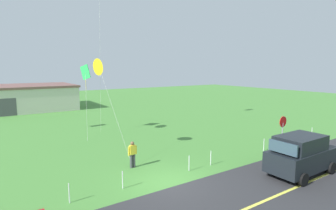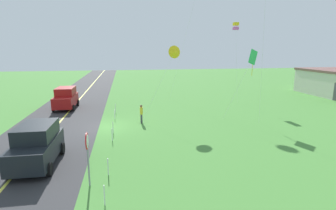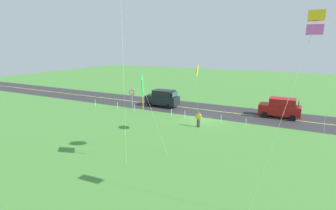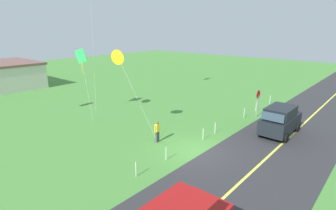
# 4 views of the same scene
# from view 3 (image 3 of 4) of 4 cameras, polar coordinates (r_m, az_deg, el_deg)

# --- Properties ---
(ground_plane) EXTENTS (120.00, 120.00, 0.10)m
(ground_plane) POSITION_cam_3_polar(r_m,az_deg,el_deg) (28.88, 7.79, -3.16)
(ground_plane) COLOR #478438
(asphalt_road) EXTENTS (120.00, 7.00, 0.00)m
(asphalt_road) POSITION_cam_3_polar(r_m,az_deg,el_deg) (32.54, 10.13, -1.27)
(asphalt_road) COLOR #2D2D30
(asphalt_road) RESTS_ON ground
(road_centre_stripe) EXTENTS (120.00, 0.16, 0.00)m
(road_centre_stripe) POSITION_cam_3_polar(r_m,az_deg,el_deg) (32.54, 10.13, -1.27)
(road_centre_stripe) COLOR #E5E04C
(road_centre_stripe) RESTS_ON asphalt_road
(car_suv_foreground) EXTENTS (4.40, 2.12, 2.24)m
(car_suv_foreground) POSITION_cam_3_polar(r_m,az_deg,el_deg) (34.04, -1.19, 1.56)
(car_suv_foreground) COLOR black
(car_suv_foreground) RESTS_ON ground
(car_parked_west_near) EXTENTS (4.40, 2.12, 2.24)m
(car_parked_west_near) POSITION_cam_3_polar(r_m,az_deg,el_deg) (31.55, 23.86, -0.53)
(car_parked_west_near) COLOR maroon
(car_parked_west_near) RESTS_ON ground
(stop_sign) EXTENTS (0.76, 0.08, 2.56)m
(stop_sign) POSITION_cam_3_polar(r_m,az_deg,el_deg) (32.83, -8.10, 2.15)
(stop_sign) COLOR gray
(stop_sign) RESTS_ON ground
(person_adult_near) EXTENTS (0.58, 0.22, 1.60)m
(person_adult_near) POSITION_cam_3_polar(r_m,az_deg,el_deg) (25.72, 6.85, -3.07)
(person_adult_near) COLOR #3F3F47
(person_adult_near) RESTS_ON ground
(kite_red_low) EXTENTS (1.08, 3.59, 6.54)m
(kite_red_low) POSITION_cam_3_polar(r_m,az_deg,el_deg) (21.69, 6.45, 7.66)
(kite_red_low) COLOR silver
(kite_red_low) RESTS_ON ground
(kite_blue_mid) EXTENTS (2.14, 0.56, 9.31)m
(kite_blue_mid) POSITION_cam_3_polar(r_m,az_deg,el_deg) (11.35, 30.11, 15.55)
(kite_blue_mid) COLOR silver
(kite_blue_mid) RESTS_ON ground
(kite_pink_drift) EXTENTS (1.01, 2.74, 6.25)m
(kite_pink_drift) POSITION_cam_3_polar(r_m,az_deg,el_deg) (16.32, -5.65, 4.00)
(kite_pink_drift) COLOR silver
(kite_pink_drift) RESTS_ON ground
(fence_post_0) EXTENTS (0.05, 0.05, 0.90)m
(fence_post_0) POSITION_cam_3_polar(r_m,az_deg,el_deg) (26.96, 17.04, -3.73)
(fence_post_0) COLOR silver
(fence_post_0) RESTS_ON ground
(fence_post_1) EXTENTS (0.05, 0.05, 0.90)m
(fence_post_1) POSITION_cam_3_polar(r_m,az_deg,el_deg) (27.47, 11.80, -3.10)
(fence_post_1) COLOR silver
(fence_post_1) RESTS_ON ground
(fence_post_2) EXTENTS (0.05, 0.05, 0.90)m
(fence_post_2) POSITION_cam_3_polar(r_m,az_deg,el_deg) (28.77, 3.80, -2.10)
(fence_post_2) COLOR silver
(fence_post_2) RESTS_ON ground
(fence_post_3) EXTENTS (0.05, 0.05, 0.90)m
(fence_post_3) POSITION_cam_3_polar(r_m,az_deg,el_deg) (29.45, 0.77, -1.71)
(fence_post_3) COLOR silver
(fence_post_3) RESTS_ON ground
(fence_post_4) EXTENTS (0.05, 0.05, 0.90)m
(fence_post_4) POSITION_cam_3_polar(r_m,az_deg,el_deg) (31.97, -7.49, -0.61)
(fence_post_4) COLOR silver
(fence_post_4) RESTS_ON ground
(fence_post_5) EXTENTS (0.05, 0.05, 0.90)m
(fence_post_5) POSITION_cam_3_polar(r_m,az_deg,el_deg) (33.52, -11.27, -0.11)
(fence_post_5) COLOR silver
(fence_post_5) RESTS_ON ground
(fence_post_6) EXTENTS (0.05, 0.05, 0.90)m
(fence_post_6) POSITION_cam_3_polar(r_m,az_deg,el_deg) (35.91, -15.97, 0.52)
(fence_post_6) COLOR silver
(fence_post_6) RESTS_ON ground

